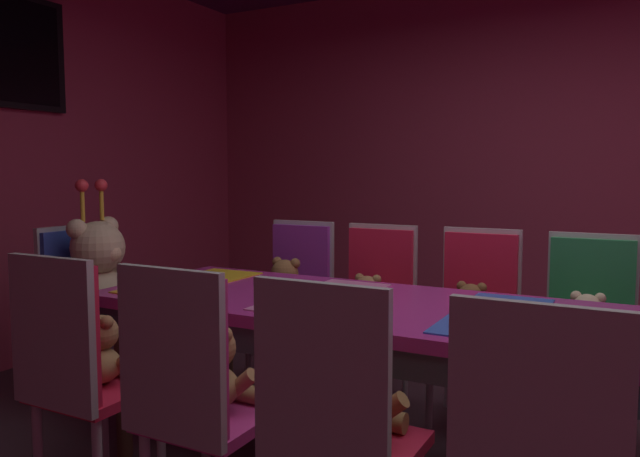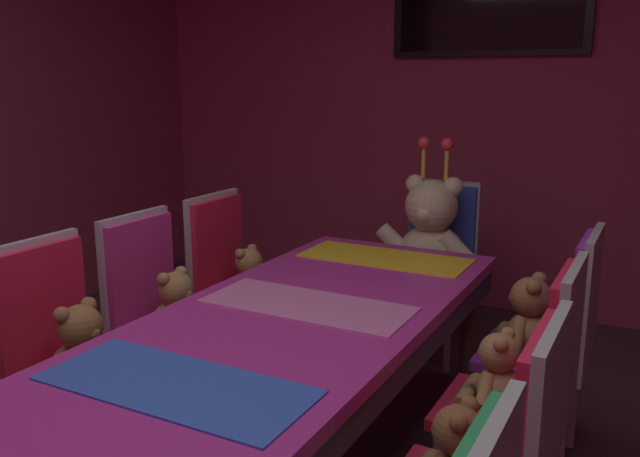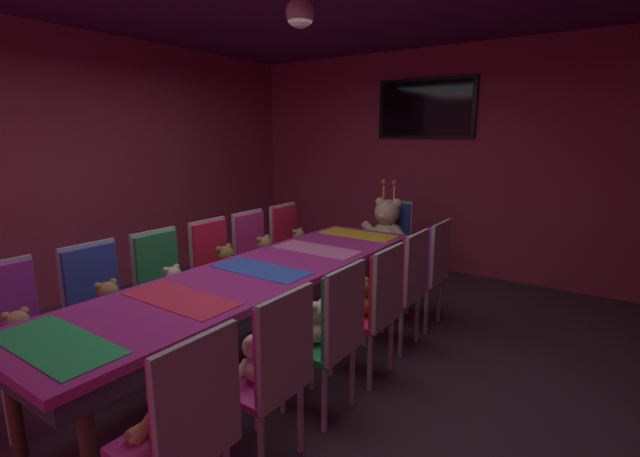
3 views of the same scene
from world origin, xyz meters
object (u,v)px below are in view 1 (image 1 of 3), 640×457
(chair_left_2, at_px, (540,455))
(chair_left_5, at_px, (71,359))
(chair_left_4, at_px, (188,383))
(teddy_right_5, at_px, (284,290))
(teddy_right_2, at_px, (587,326))
(teddy_left_2, at_px, (548,441))
(chair_left_3, at_px, (333,413))
(chair_right_2, at_px, (589,315))
(teddy_left_3, at_px, (354,396))
(teddy_right_3, at_px, (470,313))
(chair_right_3, at_px, (477,304))
(banquet_table, at_px, (496,337))
(teddy_left_4, at_px, (215,373))
(throne_chair, at_px, (80,296))
(chair_right_4, at_px, (377,294))
(king_teddy_bear, at_px, (100,278))
(teddy_left_5, at_px, (102,354))
(teddy_right_4, at_px, (366,303))
(chair_right_5, at_px, (297,286))

(chair_left_2, relative_size, chair_left_5, 1.00)
(chair_left_4, bearing_deg, chair_left_2, -89.52)
(teddy_right_5, bearing_deg, teddy_right_2, 90.36)
(teddy_left_2, height_order, chair_left_3, chair_left_3)
(chair_right_2, distance_m, teddy_right_2, 0.14)
(teddy_left_3, bearing_deg, teddy_left_2, -90.07)
(teddy_left_3, xyz_separation_m, teddy_right_3, (1.36, -0.01, -0.02))
(chair_left_3, bearing_deg, chair_right_3, -0.19)
(banquet_table, bearing_deg, chair_right_3, 18.17)
(teddy_left_4, bearing_deg, chair_left_5, 104.58)
(teddy_right_3, bearing_deg, throne_chair, -70.74)
(chair_right_4, bearing_deg, banquet_table, 45.56)
(king_teddy_bear, bearing_deg, teddy_left_2, -15.59)
(chair_left_3, bearing_deg, banquet_table, -19.10)
(teddy_left_5, relative_size, teddy_right_3, 1.03)
(teddy_left_4, relative_size, teddy_right_3, 1.12)
(chair_left_3, xyz_separation_m, throne_chair, (0.81, 1.99, 0.00))
(teddy_left_2, height_order, teddy_right_4, teddy_right_4)
(chair_right_4, distance_m, teddy_right_5, 0.54)
(chair_left_2, xyz_separation_m, chair_right_5, (1.63, 1.63, 0.00))
(chair_right_2, relative_size, throne_chair, 1.00)
(chair_left_2, xyz_separation_m, chair_left_3, (-0.00, 0.56, 0.00))
(teddy_left_2, distance_m, teddy_right_3, 1.47)
(chair_left_3, bearing_deg, teddy_left_5, 82.61)
(teddy_right_4, bearing_deg, teddy_right_5, -90.06)
(teddy_right_2, xyz_separation_m, teddy_right_5, (-0.01, 1.62, 0.02))
(chair_left_3, bearing_deg, teddy_left_4, 75.18)
(teddy_right_2, bearing_deg, banquet_table, -21.07)
(chair_left_4, height_order, chair_right_3, same)
(chair_right_3, relative_size, throne_chair, 1.00)
(chair_right_2, bearing_deg, teddy_right_4, -82.02)
(teddy_left_4, xyz_separation_m, chair_right_3, (1.51, -0.53, 0.01))
(banquet_table, height_order, chair_left_4, chair_left_4)
(chair_right_3, distance_m, throne_chair, 2.16)
(chair_left_2, distance_m, teddy_left_5, 1.64)
(teddy_left_2, distance_m, chair_left_4, 1.10)
(teddy_right_2, bearing_deg, teddy_right_5, -89.64)
(chair_left_2, xyz_separation_m, chair_right_3, (1.65, 0.56, 0.00))
(chair_right_2, bearing_deg, teddy_right_3, -76.48)
(chair_left_2, height_order, teddy_right_5, chair_left_2)
(teddy_right_4, bearing_deg, chair_right_3, 106.69)
(teddy_left_4, xyz_separation_m, throne_chair, (0.67, 1.46, 0.01))
(chair_right_2, relative_size, teddy_right_2, 3.41)
(chair_left_3, height_order, teddy_right_3, chair_left_3)
(banquet_table, relative_size, teddy_right_2, 11.95)
(chair_right_2, distance_m, chair_right_5, 1.62)
(teddy_left_3, relative_size, teddy_left_4, 1.06)
(teddy_left_4, relative_size, chair_right_5, 0.33)
(chair_left_4, relative_size, chair_right_5, 1.00)
(chair_left_4, relative_size, teddy_right_4, 3.44)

